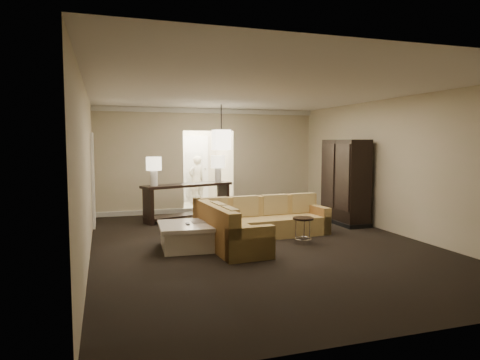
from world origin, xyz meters
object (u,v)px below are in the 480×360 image
object	(u,v)px
sectional_sofa	(255,224)
drink_table	(303,225)
person	(196,177)
console_table	(188,198)
armoire	(345,184)
coffee_table	(191,236)

from	to	relation	value
sectional_sofa	drink_table	world-z (taller)	sectional_sofa
sectional_sofa	person	world-z (taller)	person
console_table	person	bearing A→B (deg)	55.73
person	console_table	bearing A→B (deg)	52.70
console_table	armoire	bearing A→B (deg)	-43.27
coffee_table	console_table	xyz separation A→B (m)	(0.50, 2.83, 0.30)
person	drink_table	bearing A→B (deg)	76.80
person	coffee_table	bearing A→B (deg)	55.91
armoire	person	bearing A→B (deg)	121.25
sectional_sofa	drink_table	size ratio (longest dim) A/B	5.57
coffee_table	drink_table	distance (m)	2.10
coffee_table	armoire	distance (m)	4.13
sectional_sofa	armoire	xyz separation A→B (m)	(2.59, 1.02, 0.61)
coffee_table	console_table	world-z (taller)	console_table
console_table	drink_table	xyz separation A→B (m)	(1.58, -3.11, -0.18)
armoire	console_table	bearing A→B (deg)	154.69
console_table	person	distance (m)	2.81
console_table	person	xyz separation A→B (m)	(0.79, 2.68, 0.29)
drink_table	person	size ratio (longest dim) A/B	0.30
sectional_sofa	person	bearing A→B (deg)	86.70
person	armoire	bearing A→B (deg)	100.26
console_table	armoire	size ratio (longest dim) A/B	1.19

